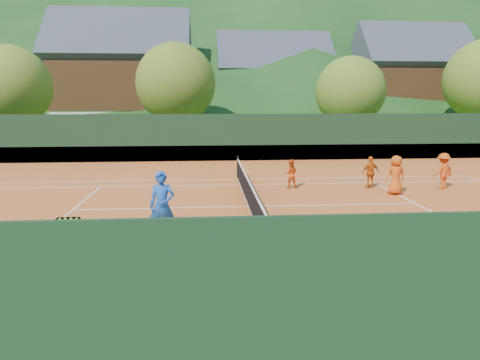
{
  "coord_description": "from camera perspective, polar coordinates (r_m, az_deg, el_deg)",
  "views": [
    {
      "loc": [
        -1.51,
        -15.36,
        3.97
      ],
      "look_at": [
        -0.34,
        0.0,
        1.03
      ],
      "focal_mm": 32.0,
      "sensor_mm": 36.0,
      "label": 1
    }
  ],
  "objects": [
    {
      "name": "ground",
      "position": [
        15.94,
        1.23,
        -3.62
      ],
      "size": [
        400.0,
        400.0,
        0.0
      ],
      "primitive_type": "plane",
      "color": "#305119",
      "rests_on": "ground"
    },
    {
      "name": "clay_court",
      "position": [
        15.93,
        1.23,
        -3.59
      ],
      "size": [
        40.0,
        24.0,
        0.02
      ],
      "primitive_type": "cube",
      "color": "#C55920",
      "rests_on": "ground"
    },
    {
      "name": "coach",
      "position": [
        12.28,
        -10.34,
        -3.37
      ],
      "size": [
        0.76,
        0.54,
        1.96
      ],
      "primitive_type": "imported",
      "rotation": [
        0.0,
        0.0,
        -0.1
      ],
      "color": "#194FA7",
      "rests_on": "clay_court"
    },
    {
      "name": "student_a",
      "position": [
        19.23,
        6.75,
        0.83
      ],
      "size": [
        0.68,
        0.55,
        1.29
      ],
      "primitive_type": "imported",
      "rotation": [
        0.0,
        0.0,
        3.03
      ],
      "color": "#E25314",
      "rests_on": "clay_court"
    },
    {
      "name": "student_b",
      "position": [
        19.94,
        17.01,
        0.99
      ],
      "size": [
        0.89,
        0.51,
        1.43
      ],
      "primitive_type": "imported",
      "rotation": [
        0.0,
        0.0,
        3.35
      ],
      "color": "#D05C12",
      "rests_on": "clay_court"
    },
    {
      "name": "student_c",
      "position": [
        18.92,
        20.05,
        0.63
      ],
      "size": [
        0.84,
        0.59,
        1.64
      ],
      "primitive_type": "imported",
      "rotation": [
        0.0,
        0.0,
        3.22
      ],
      "color": "#D85013",
      "rests_on": "clay_court"
    },
    {
      "name": "student_d",
      "position": [
        20.88,
        25.44,
        1.08
      ],
      "size": [
        1.17,
        0.89,
        1.6
      ],
      "primitive_type": "imported",
      "rotation": [
        0.0,
        0.0,
        3.47
      ],
      "color": "#D84C13",
      "rests_on": "clay_court"
    },
    {
      "name": "tennis_ball_0",
      "position": [
        8.89,
        24.17,
        -16.34
      ],
      "size": [
        0.07,
        0.07,
        0.07
      ],
      "primitive_type": "sphere",
      "color": "#DEF228",
      "rests_on": "clay_court"
    },
    {
      "name": "tennis_ball_1",
      "position": [
        14.54,
        -11.03,
        -5.02
      ],
      "size": [
        0.07,
        0.07,
        0.07
      ],
      "primitive_type": "sphere",
      "color": "#DEF228",
      "rests_on": "clay_court"
    },
    {
      "name": "tennis_ball_2",
      "position": [
        10.76,
        19.37,
        -11.17
      ],
      "size": [
        0.07,
        0.07,
        0.07
      ],
      "primitive_type": "sphere",
      "color": "#DEF228",
      "rests_on": "clay_court"
    },
    {
      "name": "tennis_ball_3",
      "position": [
        15.82,
        -25.08,
        -4.57
      ],
      "size": [
        0.07,
        0.07,
        0.07
      ],
      "primitive_type": "sphere",
      "color": "#DEF228",
      "rests_on": "clay_court"
    },
    {
      "name": "tennis_ball_4",
      "position": [
        12.52,
        -23.24,
        -8.33
      ],
      "size": [
        0.07,
        0.07,
        0.07
      ],
      "primitive_type": "sphere",
      "color": "#DEF228",
      "rests_on": "clay_court"
    },
    {
      "name": "tennis_ball_6",
      "position": [
        13.46,
        -1.72,
        -6.11
      ],
      "size": [
        0.07,
        0.07,
        0.07
      ],
      "primitive_type": "sphere",
      "color": "#DEF228",
      "rests_on": "clay_court"
    },
    {
      "name": "tennis_ball_11",
      "position": [
        11.84,
        -27.35,
        -9.76
      ],
      "size": [
        0.07,
        0.07,
        0.07
      ],
      "primitive_type": "sphere",
      "color": "#DEF228",
      "rests_on": "clay_court"
    },
    {
      "name": "tennis_ball_13",
      "position": [
        13.12,
        7.24,
        -6.64
      ],
      "size": [
        0.07,
        0.07,
        0.07
      ],
      "primitive_type": "sphere",
      "color": "#DEF228",
      "rests_on": "clay_court"
    },
    {
      "name": "tennis_ball_15",
      "position": [
        13.51,
        -6.95,
        -6.12
      ],
      "size": [
        0.07,
        0.07,
        0.07
      ],
      "primitive_type": "sphere",
      "color": "#DEF228",
      "rests_on": "clay_court"
    },
    {
      "name": "tennis_ball_16",
      "position": [
        14.96,
        -20.6,
        -5.08
      ],
      "size": [
        0.07,
        0.07,
        0.07
      ],
      "primitive_type": "sphere",
      "color": "#DEF228",
      "rests_on": "clay_court"
    },
    {
      "name": "tennis_ball_17",
      "position": [
        14.12,
        19.88,
        -5.96
      ],
      "size": [
        0.07,
        0.07,
        0.07
      ],
      "primitive_type": "sphere",
      "color": "#DEF228",
      "rests_on": "clay_court"
    },
    {
      "name": "tennis_ball_19",
      "position": [
        12.17,
        2.67,
        -7.98
      ],
      "size": [
        0.07,
        0.07,
        0.07
      ],
      "primitive_type": "sphere",
      "color": "#DEF228",
      "rests_on": "clay_court"
    },
    {
      "name": "tennis_ball_20",
      "position": [
        14.24,
        -24.27,
        -6.14
      ],
      "size": [
        0.07,
        0.07,
        0.07
      ],
      "primitive_type": "sphere",
      "color": "#DEF228",
      "rests_on": "clay_court"
    },
    {
      "name": "tennis_ball_22",
      "position": [
        14.17,
        -0.62,
        -5.24
      ],
      "size": [
        0.07,
        0.07,
        0.07
      ],
      "primitive_type": "sphere",
      "color": "#DEF228",
      "rests_on": "clay_court"
    },
    {
      "name": "court_lines",
      "position": [
        15.93,
        1.23,
        -3.54
      ],
      "size": [
        23.83,
        11.03,
        0.0
      ],
      "color": "silver",
      "rests_on": "clay_court"
    },
    {
      "name": "tennis_net",
      "position": [
        15.82,
        1.24,
        -1.8
      ],
      "size": [
        0.1,
        12.07,
        1.1
      ],
      "color": "black",
      "rests_on": "clay_court"
    },
    {
      "name": "perimeter_fence",
      "position": [
        15.67,
        1.25,
        0.87
      ],
      "size": [
        40.4,
        24.24,
        3.0
      ],
      "color": "black",
      "rests_on": "clay_court"
    },
    {
      "name": "ball_hopper",
      "position": [
        11.51,
        -22.15,
        -6.17
      ],
      "size": [
        0.57,
        0.57,
        1.0
      ],
      "color": "black",
      "rests_on": "clay_court"
    },
    {
      "name": "chalet_left",
      "position": [
        46.18,
        -15.31,
        12.51
      ],
      "size": [
        13.8,
        9.93,
        12.92
      ],
      "color": "beige",
      "rests_on": "ground"
    },
    {
      "name": "chalet_mid",
      "position": [
        49.94,
        4.4,
        11.94
      ],
      "size": [
        12.65,
        8.82,
        11.45
      ],
      "color": "beige",
      "rests_on": "ground"
    },
    {
      "name": "chalet_right",
      "position": [
        50.22,
        21.47,
        11.54
      ],
      "size": [
        11.5,
        8.82,
        11.91
      ],
      "color": "beige",
      "rests_on": "ground"
    },
    {
      "name": "tree_a",
      "position": [
        36.38,
        -28.38,
        10.95
      ],
      "size": [
        6.0,
        6.0,
        7.88
      ],
      "color": "#412C1A",
      "rests_on": "ground"
    },
    {
      "name": "tree_b",
      "position": [
        35.47,
        -8.58,
        12.66
      ],
      "size": [
        6.4,
        6.4,
        8.4
      ],
      "color": "#3E2618",
      "rests_on": "ground"
    },
    {
      "name": "tree_c",
      "position": [
        36.24,
        14.46,
        11.38
      ],
      "size": [
        5.6,
        5.6,
        7.35
      ],
      "color": "#43291B",
      "rests_on": "ground"
    }
  ]
}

